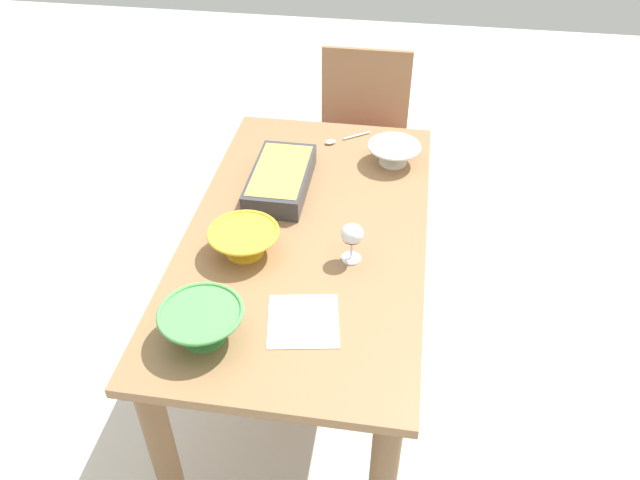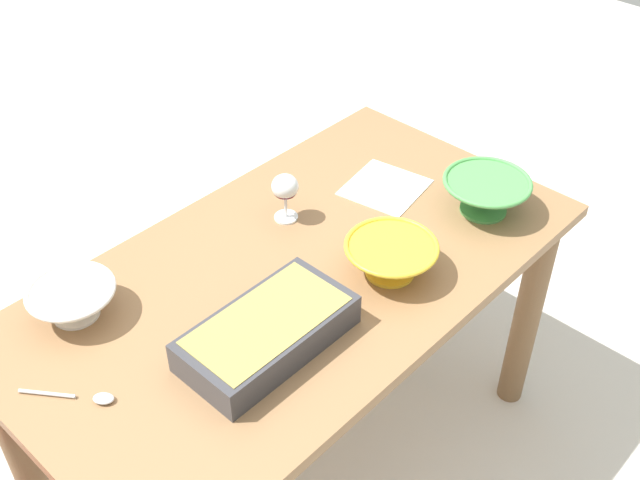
% 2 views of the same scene
% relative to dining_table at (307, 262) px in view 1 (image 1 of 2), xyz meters
% --- Properties ---
extents(ground_plane, '(8.00, 8.00, 0.00)m').
position_rel_dining_table_xyz_m(ground_plane, '(0.00, 0.00, -0.63)').
color(ground_plane, beige).
extents(dining_table, '(1.45, 0.79, 0.77)m').
position_rel_dining_table_xyz_m(dining_table, '(0.00, 0.00, 0.00)').
color(dining_table, olive).
rests_on(dining_table, ground_plane).
extents(chair, '(0.43, 0.45, 0.90)m').
position_rel_dining_table_xyz_m(chair, '(1.09, -0.08, -0.13)').
color(chair, '#B22D2D').
rests_on(chair, ground_plane).
extents(wine_glass, '(0.07, 0.07, 0.13)m').
position_rel_dining_table_xyz_m(wine_glass, '(-0.13, -0.16, 0.24)').
color(wine_glass, white).
rests_on(wine_glass, dining_table).
extents(casserole_dish, '(0.39, 0.20, 0.08)m').
position_rel_dining_table_xyz_m(casserole_dish, '(0.22, 0.13, 0.19)').
color(casserole_dish, '#38383D').
rests_on(casserole_dish, dining_table).
extents(mixing_bowl, '(0.23, 0.23, 0.09)m').
position_rel_dining_table_xyz_m(mixing_bowl, '(-0.15, 0.17, 0.19)').
color(mixing_bowl, yellow).
rests_on(mixing_bowl, dining_table).
extents(small_bowl, '(0.23, 0.23, 0.10)m').
position_rel_dining_table_xyz_m(small_bowl, '(-0.51, 0.20, 0.20)').
color(small_bowl, '#4C994C').
rests_on(small_bowl, dining_table).
extents(serving_bowl, '(0.20, 0.20, 0.08)m').
position_rel_dining_table_xyz_m(serving_bowl, '(0.45, -0.26, 0.19)').
color(serving_bowl, white).
rests_on(serving_bowl, dining_table).
extents(serving_spoon, '(0.13, 0.18, 0.01)m').
position_rel_dining_table_xyz_m(serving_spoon, '(0.58, -0.03, 0.15)').
color(serving_spoon, silver).
rests_on(serving_spoon, dining_table).
extents(napkin, '(0.24, 0.23, 0.00)m').
position_rel_dining_table_xyz_m(napkin, '(-0.41, -0.06, 0.15)').
color(napkin, white).
rests_on(napkin, dining_table).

